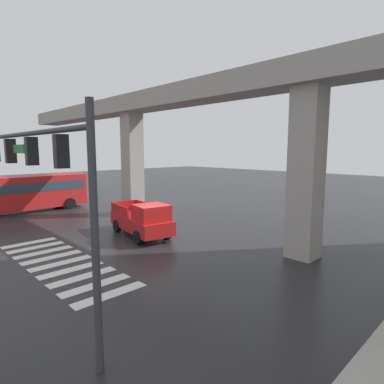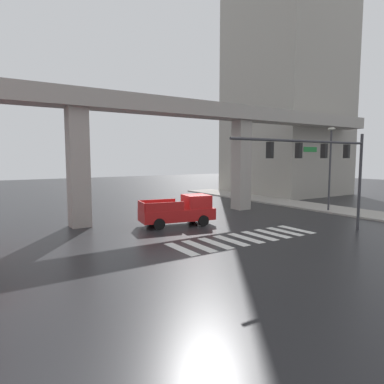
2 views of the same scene
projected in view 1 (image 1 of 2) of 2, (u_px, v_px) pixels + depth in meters
ground_plane at (151, 241)px, 17.91m from camera, size 120.00×120.00×0.00m
crosswalk_stripes at (61, 263)px, 14.44m from camera, size 9.35×2.80×0.01m
elevated_overpass at (197, 106)px, 19.43m from camera, size 49.31×2.11×9.20m
pickup_truck at (143, 220)px, 18.84m from camera, size 5.35×2.77×2.08m
city_bus at (18, 192)px, 25.97m from camera, size 2.94×10.84×2.99m
traffic_signal_mast at (34, 165)px, 9.37m from camera, size 10.89×0.32×6.20m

